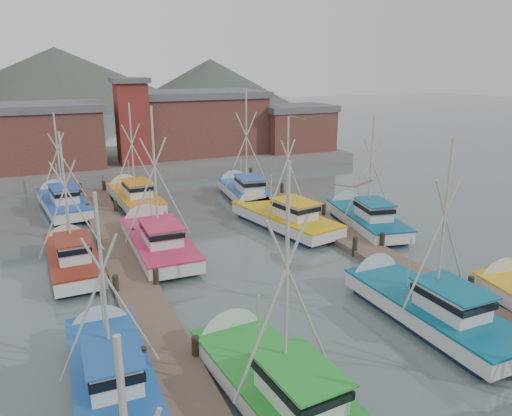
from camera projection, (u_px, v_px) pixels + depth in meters
name	position (u px, v px, depth m)	size (l,w,h in m)	color
ground	(307.00, 312.00, 23.41)	(260.00, 260.00, 0.00)	#4A5958
dock_left	(140.00, 298.00, 24.26)	(2.30, 46.00, 1.50)	brown
dock_right	(378.00, 256.00, 29.56)	(2.30, 46.00, 1.50)	brown
quay	(147.00, 161.00, 55.84)	(44.00, 16.00, 1.20)	slate
shed_left	(37.00, 135.00, 48.86)	(12.72, 8.48, 6.20)	brown
shed_center	(197.00, 121.00, 56.96)	(14.84, 9.54, 6.90)	brown
shed_right	(295.00, 127.00, 58.72)	(8.48, 6.36, 5.20)	brown
lookout_tower	(132.00, 121.00, 50.16)	(3.60, 3.60, 8.50)	maroon
distant_hills	(29.00, 108.00, 126.60)	(175.00, 140.00, 42.00)	#465042
boat_4	(273.00, 383.00, 17.12)	(3.82, 9.73, 9.40)	#101C37
boat_5	(422.00, 305.00, 22.63)	(3.76, 9.69, 9.25)	#101C37
boat_6	(110.00, 369.00, 17.91)	(3.36, 8.60, 8.10)	#101C37
boat_8	(156.00, 239.00, 30.92)	(4.00, 10.05, 9.83)	#101C37
boat_9	(280.00, 217.00, 35.39)	(4.87, 10.12, 8.68)	#101C37
boat_10	(72.00, 257.00, 28.18)	(3.47, 8.43, 8.49)	#101C37
boat_11	(363.00, 217.00, 35.31)	(4.26, 9.27, 8.68)	#101C37
boat_12	(133.00, 196.00, 40.86)	(3.65, 9.34, 9.04)	#101C37
boat_13	(244.00, 191.00, 42.39)	(3.98, 9.33, 10.03)	#101C37
boat_14	(62.00, 202.00, 39.20)	(3.84, 9.32, 8.45)	#101C37
gull_near	(353.00, 185.00, 16.92)	(1.55, 0.62, 0.24)	gray
gull_far	(306.00, 118.00, 21.07)	(1.48, 0.65, 0.24)	gray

